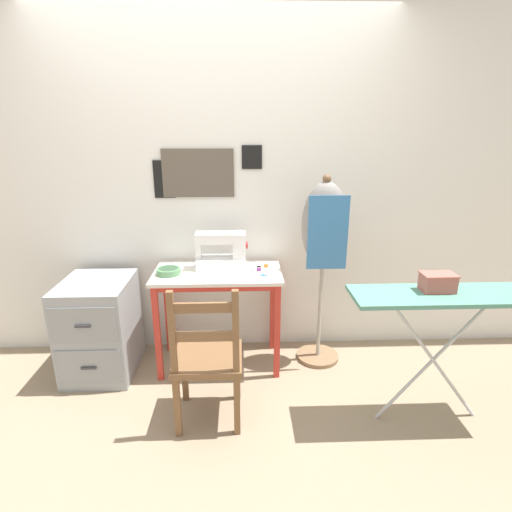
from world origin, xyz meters
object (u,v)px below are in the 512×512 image
Objects in this scene: filing_cabinet at (100,327)px; ironing_board at (442,302)px; scissors at (268,276)px; dress_form at (324,235)px; thread_spool_mid_table at (259,269)px; thread_spool_far_edge at (266,265)px; fabric_bowl at (169,271)px; wooden_chair at (208,359)px; sewing_machine at (224,251)px; thread_spool_near_machine at (252,270)px; storage_box at (438,282)px.

ironing_board is at bearing -15.61° from filing_cabinet.
dress_form is at bearing 18.22° from scissors.
thread_spool_mid_table is 0.99× the size of thread_spool_far_edge.
wooden_chair is at bearing -62.67° from fabric_bowl.
sewing_machine reaches higher than thread_spool_mid_table.
thread_spool_far_edge is 0.04× the size of ironing_board.
scissors is 0.50m from dress_form.
filing_cabinet is at bearing 145.21° from wooden_chair.
thread_spool_near_machine is at bearing 148.61° from ironing_board.
dress_form is at bearing 128.49° from storage_box.
thread_spool_mid_table is at bearing 146.36° from ironing_board.
scissors is (0.69, -0.07, -0.02)m from fabric_bowl.
wooden_chair reaches higher than ironing_board.
fabric_bowl is 0.19× the size of wooden_chair.
dress_form reaches higher than ironing_board.
dress_form reaches higher than storage_box.
fabric_bowl is at bearing 2.44° from filing_cabinet.
fabric_bowl is at bearing -176.50° from dress_form.
sewing_machine is at bearing 83.70° from wooden_chair.
fabric_bowl is 0.90× the size of storage_box.
thread_spool_near_machine is at bearing -26.25° from sewing_machine.
thread_spool_mid_table is at bearing 3.32° from filing_cabinet.
thread_spool_near_machine is at bearing 65.32° from wooden_chair.
thread_spool_far_edge is (0.69, 0.12, -0.01)m from fabric_bowl.
thread_spool_mid_table is at bearing -177.21° from dress_form.
wooden_chair is (0.30, -0.59, -0.34)m from fabric_bowl.
fabric_bowl is at bearing 174.51° from scissors.
ironing_board is (1.25, -0.74, -0.09)m from sewing_machine.
sewing_machine is at bearing 8.99° from filing_cabinet.
wooden_chair is (-0.08, -0.71, -0.44)m from sewing_machine.
thread_spool_near_machine is 1.17m from filing_cabinet.
ironing_board is at bearing -38.31° from thread_spool_far_edge.
thread_spool_near_machine is (-0.11, 0.09, 0.01)m from scissors.
sewing_machine reaches higher than wooden_chair.
thread_spool_mid_table is at bearing 4.02° from fabric_bowl.
sewing_machine is 2.20× the size of fabric_bowl.
thread_spool_far_edge is (0.31, 0.01, -0.11)m from sewing_machine.
thread_spool_mid_table is (0.05, 0.02, 0.00)m from thread_spool_near_machine.
scissors is 0.10× the size of dress_form.
scissors is 0.72m from wooden_chair.
fabric_bowl is 0.24× the size of filing_cabinet.
filing_cabinet is (-1.20, 0.04, -0.39)m from scissors.
ironing_board is at bearing -1.44° from wooden_chair.
wooden_chair is at bearing -114.68° from thread_spool_near_machine.
dress_form is (0.79, 0.65, 0.58)m from wooden_chair.
scissors is 1.09m from ironing_board.
filing_cabinet is 3.71× the size of storage_box.
thread_spool_far_edge is at bearing 55.06° from thread_spool_mid_table.
thread_spool_mid_table is 0.22× the size of storage_box.
storage_box is at bearing -29.37° from scissors.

